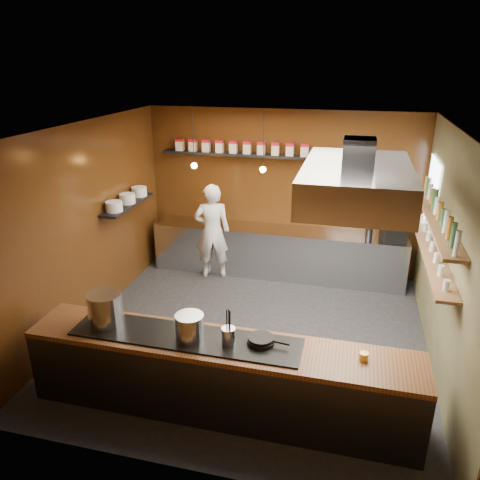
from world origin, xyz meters
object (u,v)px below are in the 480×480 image
(extractor_hood, at_px, (356,182))
(espresso_machine, at_px, (394,230))
(stockpot_small, at_px, (190,327))
(stockpot_large, at_px, (105,309))
(chef, at_px, (212,231))

(extractor_hood, xyz_separation_m, espresso_machine, (0.71, 2.51, -1.42))
(stockpot_small, bearing_deg, stockpot_large, 176.58)
(stockpot_small, xyz_separation_m, espresso_machine, (2.33, 3.75, 0.00))
(extractor_hood, relative_size, stockpot_small, 6.35)
(chef, bearing_deg, stockpot_small, 86.81)
(stockpot_large, relative_size, chef, 0.23)
(extractor_hood, height_order, chef, extractor_hood)
(chef, bearing_deg, extractor_hood, 121.32)
(stockpot_large, relative_size, espresso_machine, 1.06)
(stockpot_large, height_order, stockpot_small, stockpot_large)
(stockpot_small, height_order, espresso_machine, espresso_machine)
(stockpot_large, bearing_deg, extractor_hood, 23.76)
(extractor_hood, distance_m, stockpot_small, 2.49)
(stockpot_small, distance_m, chef, 3.55)
(stockpot_large, bearing_deg, chef, 86.06)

